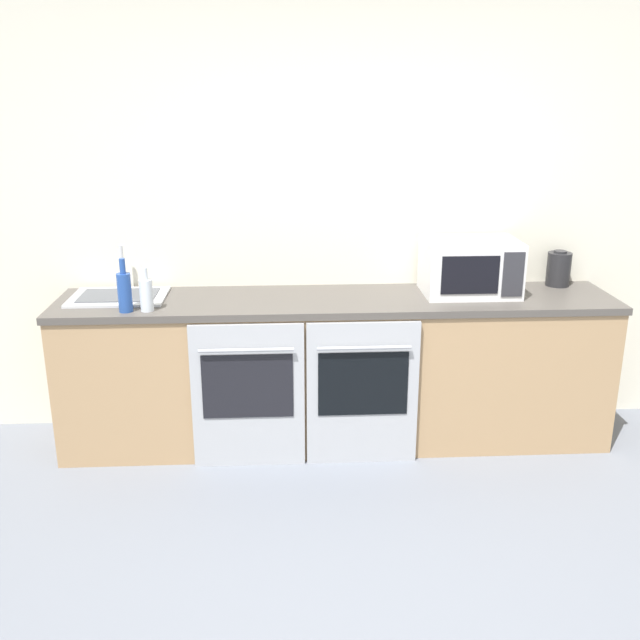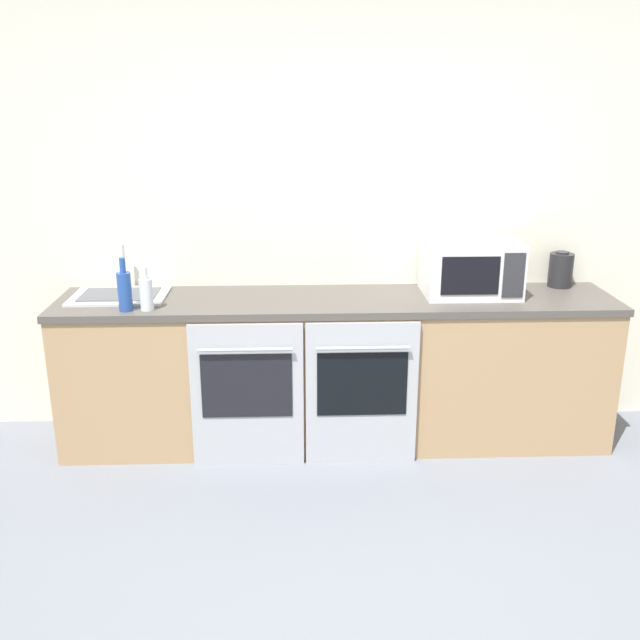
{
  "view_description": "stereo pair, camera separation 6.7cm",
  "coord_description": "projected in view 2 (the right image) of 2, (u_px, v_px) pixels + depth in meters",
  "views": [
    {
      "loc": [
        -0.32,
        -2.21,
        2.01
      ],
      "look_at": [
        -0.1,
        1.71,
        0.75
      ],
      "focal_mm": 40.0,
      "sensor_mm": 36.0,
      "label": 1
    },
    {
      "loc": [
        -0.25,
        -2.21,
        2.01
      ],
      "look_at": [
        -0.1,
        1.71,
        0.75
      ],
      "focal_mm": 40.0,
      "sensor_mm": 36.0,
      "label": 2
    }
  ],
  "objects": [
    {
      "name": "bottle_clear",
      "position": [
        146.0,
        293.0,
        3.83
      ],
      "size": [
        0.07,
        0.07,
        0.24
      ],
      "color": "silver",
      "rests_on": "counter_back"
    },
    {
      "name": "oven_left",
      "position": [
        247.0,
        395.0,
        3.91
      ],
      "size": [
        0.62,
        0.06,
        0.84
      ],
      "color": "#A8AAAF",
      "rests_on": "ground_plane"
    },
    {
      "name": "bottle_blue",
      "position": [
        125.0,
        290.0,
        3.81
      ],
      "size": [
        0.07,
        0.07,
        0.29
      ],
      "color": "#234793",
      "rests_on": "counter_back"
    },
    {
      "name": "wall_back",
      "position": [
        334.0,
        217.0,
        4.27
      ],
      "size": [
        10.0,
        0.06,
        2.6
      ],
      "color": "silver",
      "rests_on": "ground_plane"
    },
    {
      "name": "oven_right",
      "position": [
        362.0,
        393.0,
        3.94
      ],
      "size": [
        0.62,
        0.06,
        0.84
      ],
      "color": "#A8AAAF",
      "rests_on": "ground_plane"
    },
    {
      "name": "sink",
      "position": [
        120.0,
        295.0,
        4.1
      ],
      "size": [
        0.54,
        0.39,
        0.28
      ],
      "color": "silver",
      "rests_on": "counter_back"
    },
    {
      "name": "kettle",
      "position": [
        561.0,
        270.0,
        4.29
      ],
      "size": [
        0.14,
        0.14,
        0.22
      ],
      "color": "#232326",
      "rests_on": "counter_back"
    },
    {
      "name": "microwave",
      "position": [
        471.0,
        267.0,
        4.11
      ],
      "size": [
        0.54,
        0.39,
        0.32
      ],
      "color": "silver",
      "rests_on": "counter_back"
    },
    {
      "name": "counter_back",
      "position": [
        336.0,
        369.0,
        4.22
      ],
      "size": [
        3.2,
        0.61,
        0.89
      ],
      "color": "tan",
      "rests_on": "ground_plane"
    }
  ]
}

